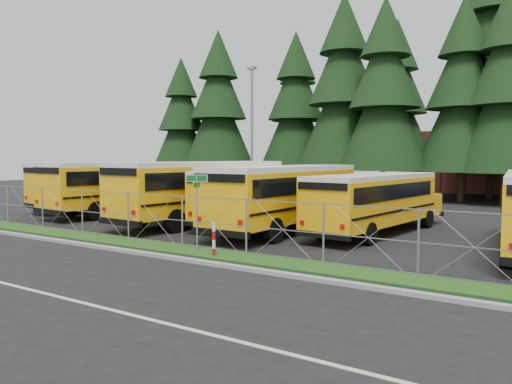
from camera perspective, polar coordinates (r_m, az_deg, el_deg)
ground at (r=19.77m, az=-4.28°, el=-6.04°), size 120.00×120.00×0.00m
curb at (r=17.45m, az=-10.55°, el=-7.24°), size 50.00×0.25×0.12m
grass_verge at (r=18.47m, az=-7.52°, el=-6.68°), size 50.00×1.40×0.06m
road_lane_line at (r=14.42m, az=-24.37°, el=-10.14°), size 50.00×0.12×0.01m
chainlink_fence at (r=18.84m, az=-6.15°, el=-3.47°), size 44.00×0.10×2.00m
bus_0 at (r=34.48m, az=-15.94°, el=0.67°), size 4.34×11.94×3.06m
bus_1 at (r=31.30m, az=-13.95°, el=0.45°), size 3.87×12.17×3.14m
bus_2 at (r=30.53m, az=-8.80°, el=0.13°), size 3.86×10.97×2.82m
bus_3 at (r=26.25m, az=-5.52°, el=-0.03°), size 3.90×12.45×3.21m
bus_4 at (r=25.78m, az=0.75°, el=-0.52°), size 3.27×10.90×2.82m
bus_5 at (r=23.30m, az=3.86°, el=-0.74°), size 2.83×11.61×3.04m
bus_6 at (r=22.99m, az=13.71°, el=-1.35°), size 3.43×10.45×2.69m
street_sign at (r=18.15m, az=-6.78°, el=-0.48°), size 0.80×0.53×2.81m
striped_bollard at (r=17.30m, az=-4.84°, el=-5.47°), size 0.11×0.11×1.20m
light_standard at (r=37.65m, az=-0.50°, el=7.14°), size 0.70×0.35×10.14m
conifer_0 at (r=53.17m, az=-8.50°, el=7.69°), size 6.25×6.25×13.81m
conifer_1 at (r=50.73m, az=-4.30°, el=9.19°), size 7.27×7.27×16.09m
conifer_2 at (r=49.88m, az=4.56°, el=9.10°), size 7.13×7.13×15.77m
conifer_3 at (r=45.30m, az=9.98°, el=10.84°), size 8.04×8.04×17.77m
conifer_4 at (r=41.93m, az=14.47°, el=10.29°), size 7.35×7.35×16.26m
conifer_5 at (r=41.92m, az=22.58°, el=9.82°), size 7.16×7.16×15.83m
conifer_6 at (r=40.67m, az=26.71°, el=9.85°), size 7.13×7.13×15.77m
conifer_10 at (r=56.77m, az=4.76°, el=8.85°), size 7.47×7.47×16.52m
conifer_11 at (r=52.76m, az=15.73°, el=9.48°), size 7.80×7.80×17.24m
conifer_12 at (r=46.49m, az=25.47°, el=12.68°), size 9.73×9.73×21.52m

